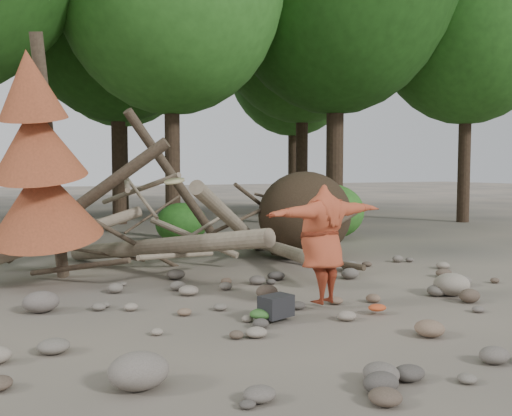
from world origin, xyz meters
name	(u,v)px	position (x,y,z in m)	size (l,w,h in m)	color
ground	(299,314)	(0.00, 0.00, 0.00)	(120.00, 120.00, 0.00)	#514C44
deadfall_pile	(284,218)	(2.02, 4.24, 0.95)	(8.55, 5.24, 3.30)	#332619
dead_conifer	(40,165)	(-3.12, 3.37, 2.11)	(2.06, 2.16, 4.35)	#4C3F30
bush_mid	(181,223)	(0.80, 7.80, 0.56)	(1.40, 1.40, 1.12)	#29651D
bush_right	(329,212)	(5.00, 7.00, 0.80)	(2.00, 2.00, 1.60)	#337825
frisbee_thrower	(322,244)	(0.46, 0.14, 0.95)	(3.45, 0.96, 1.86)	#AC4226
backpack	(276,310)	(-0.48, -0.21, 0.14)	(0.43, 0.29, 0.29)	black
cloth_green	(263,317)	(-0.67, -0.20, 0.07)	(0.38, 0.31, 0.14)	#325F26
cloth_orange	(377,311)	(0.96, -0.52, 0.05)	(0.27, 0.22, 0.10)	#B1421E
boulder_front_left	(139,371)	(-2.72, -1.75, 0.17)	(0.57, 0.51, 0.34)	slate
boulder_mid_right	(452,284)	(2.80, -0.05, 0.18)	(0.60, 0.54, 0.36)	gray
boulder_mid_left	(41,302)	(-3.29, 1.64, 0.15)	(0.51, 0.46, 0.30)	#655C55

